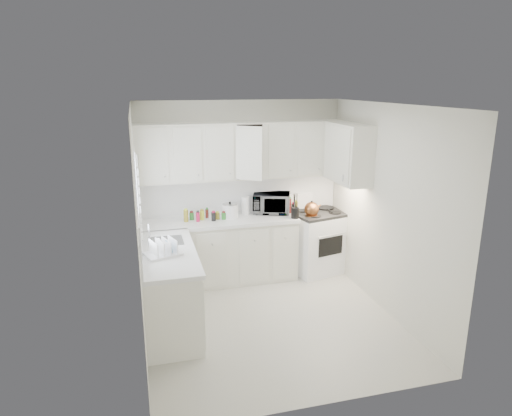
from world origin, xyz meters
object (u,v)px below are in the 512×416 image
object	(u,v)px
utensil_crock	(295,206)
dish_rack	(162,246)
tea_kettle	(312,208)
rice_cooker	(230,210)
stove	(318,233)
microwave	(272,201)

from	to	relation	value
utensil_crock	dish_rack	distance (m)	2.18
tea_kettle	utensil_crock	xyz separation A→B (m)	(-0.28, -0.06, 0.07)
utensil_crock	dish_rack	xyz separation A→B (m)	(-1.93, -1.00, -0.08)
rice_cooker	dish_rack	size ratio (longest dim) A/B	0.61
stove	utensil_crock	size ratio (longest dim) A/B	3.22
microwave	utensil_crock	bearing A→B (deg)	-36.44
stove	utensil_crock	xyz separation A→B (m)	(-0.46, -0.22, 0.53)
dish_rack	microwave	bearing A→B (deg)	20.56
microwave	utensil_crock	distance (m)	0.44
stove	microwave	bearing A→B (deg)	155.35
rice_cooker	utensil_crock	xyz separation A→B (m)	(0.90, -0.27, 0.07)
microwave	dish_rack	distance (m)	2.17
microwave	rice_cooker	world-z (taller)	microwave
rice_cooker	utensil_crock	distance (m)	0.94
tea_kettle	dish_rack	distance (m)	2.45
stove	microwave	world-z (taller)	microwave
tea_kettle	rice_cooker	distance (m)	1.19
utensil_crock	dish_rack	bearing A→B (deg)	-152.54
microwave	dish_rack	world-z (taller)	microwave
stove	tea_kettle	distance (m)	0.52
rice_cooker	tea_kettle	bearing A→B (deg)	-28.54
tea_kettle	stove	bearing A→B (deg)	47.77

